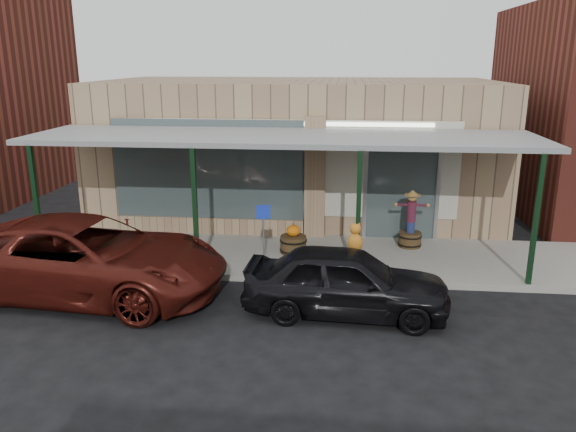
# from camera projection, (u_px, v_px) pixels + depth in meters

# --- Properties ---
(ground) EXTENTS (120.00, 120.00, 0.00)m
(ground) POSITION_uv_depth(u_px,v_px,m) (262.00, 323.00, 10.65)
(ground) COLOR black
(ground) RESTS_ON ground
(sidewalk) EXTENTS (40.00, 3.20, 0.15)m
(sidewalk) POSITION_uv_depth(u_px,v_px,m) (283.00, 256.00, 14.08)
(sidewalk) COLOR gray
(sidewalk) RESTS_ON ground
(storefront) EXTENTS (12.00, 6.25, 4.20)m
(storefront) POSITION_uv_depth(u_px,v_px,m) (298.00, 148.00, 17.90)
(storefront) COLOR #9D8260
(storefront) RESTS_ON ground
(awning) EXTENTS (12.00, 3.00, 3.04)m
(awning) POSITION_uv_depth(u_px,v_px,m) (282.00, 139.00, 13.25)
(awning) COLOR gray
(awning) RESTS_ON ground
(block_buildings_near) EXTENTS (61.00, 8.00, 8.00)m
(block_buildings_near) POSITION_uv_depth(u_px,v_px,m) (363.00, 93.00, 18.25)
(block_buildings_near) COLOR maroon
(block_buildings_near) RESTS_ON ground
(barrel_scarecrow) EXTENTS (0.91, 0.68, 1.50)m
(barrel_scarecrow) POSITION_uv_depth(u_px,v_px,m) (410.00, 228.00, 14.41)
(barrel_scarecrow) COLOR #4C3B1E
(barrel_scarecrow) RESTS_ON sidewalk
(barrel_pumpkin) EXTENTS (0.86, 0.86, 0.77)m
(barrel_pumpkin) POSITION_uv_depth(u_px,v_px,m) (293.00, 242.00, 14.00)
(barrel_pumpkin) COLOR #4C3B1E
(barrel_pumpkin) RESTS_ON sidewalk
(handicap_sign) EXTENTS (0.32, 0.09, 1.54)m
(handicap_sign) POSITION_uv_depth(u_px,v_px,m) (263.00, 229.00, 12.67)
(handicap_sign) COLOR gray
(handicap_sign) RESTS_ON sidewalk
(parked_sedan) EXTENTS (4.07, 1.95, 1.61)m
(parked_sedan) POSITION_uv_depth(u_px,v_px,m) (346.00, 281.00, 10.90)
(parked_sedan) COLOR black
(parked_sedan) RESTS_ON ground
(car_maroon) EXTENTS (6.11, 3.20, 1.64)m
(car_maroon) POSITION_uv_depth(u_px,v_px,m) (86.00, 258.00, 11.75)
(car_maroon) COLOR #4E150F
(car_maroon) RESTS_ON ground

